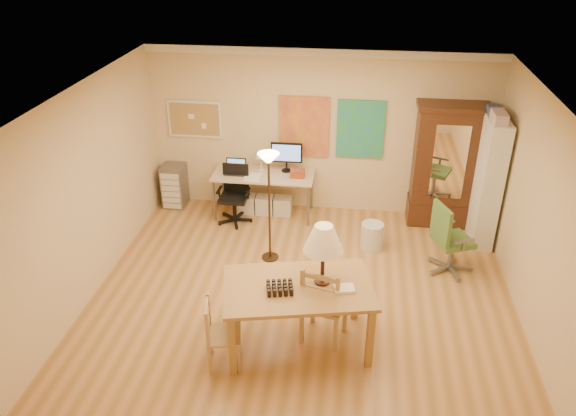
# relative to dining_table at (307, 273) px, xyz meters

# --- Properties ---
(floor) EXTENTS (5.50, 5.50, 0.00)m
(floor) POSITION_rel_dining_table_xyz_m (-0.14, 0.95, -0.98)
(floor) COLOR #A37139
(floor) RESTS_ON ground
(crown_molding) EXTENTS (5.50, 0.08, 0.12)m
(crown_molding) POSITION_rel_dining_table_xyz_m (-0.14, 3.41, 1.66)
(crown_molding) COLOR white
(crown_molding) RESTS_ON floor
(corkboard) EXTENTS (0.90, 0.04, 0.62)m
(corkboard) POSITION_rel_dining_table_xyz_m (-2.19, 3.42, 0.52)
(corkboard) COLOR #A88A4F
(corkboard) RESTS_ON floor
(art_panel_left) EXTENTS (0.80, 0.04, 1.00)m
(art_panel_left) POSITION_rel_dining_table_xyz_m (-0.39, 3.42, 0.47)
(art_panel_left) COLOR gold
(art_panel_left) RESTS_ON floor
(art_panel_right) EXTENTS (0.75, 0.04, 0.95)m
(art_panel_right) POSITION_rel_dining_table_xyz_m (0.51, 3.42, 0.47)
(art_panel_right) COLOR teal
(art_panel_right) RESTS_ON floor
(dining_table) EXTENTS (1.83, 1.32, 1.56)m
(dining_table) POSITION_rel_dining_table_xyz_m (0.00, 0.00, 0.00)
(dining_table) COLOR olive
(dining_table) RESTS_ON floor
(ladder_chair_back) EXTENTS (0.57, 0.56, 1.02)m
(ladder_chair_back) POSITION_rel_dining_table_xyz_m (0.19, 0.10, -0.51)
(ladder_chair_back) COLOR tan
(ladder_chair_back) RESTS_ON floor
(ladder_chair_left) EXTENTS (0.44, 0.46, 0.84)m
(ladder_chair_left) POSITION_rel_dining_table_xyz_m (-0.89, -0.45, -0.59)
(ladder_chair_left) COLOR tan
(ladder_chair_left) RESTS_ON floor
(torchiere_lamp) EXTENTS (0.30, 0.30, 1.65)m
(torchiere_lamp) POSITION_rel_dining_table_xyz_m (-0.70, 1.75, 0.34)
(torchiere_lamp) COLOR #382A16
(torchiere_lamp) RESTS_ON floor
(computer_desk) EXTENTS (1.63, 0.72, 1.24)m
(computer_desk) POSITION_rel_dining_table_xyz_m (-0.98, 3.11, -0.53)
(computer_desk) COLOR #C5B190
(computer_desk) RESTS_ON floor
(office_chair_black) EXTENTS (0.58, 0.58, 0.94)m
(office_chair_black) POSITION_rel_dining_table_xyz_m (-1.45, 2.79, -0.73)
(office_chair_black) COLOR black
(office_chair_black) RESTS_ON floor
(office_chair_green) EXTENTS (0.65, 0.65, 1.05)m
(office_chair_green) POSITION_rel_dining_table_xyz_m (1.82, 1.76, -0.70)
(office_chair_green) COLOR slate
(office_chair_green) RESTS_ON floor
(drawer_cart) EXTENTS (0.36, 0.44, 0.73)m
(drawer_cart) POSITION_rel_dining_table_xyz_m (-2.58, 3.22, -0.62)
(drawer_cart) COLOR slate
(drawer_cart) RESTS_ON floor
(armoire) EXTENTS (1.08, 0.51, 1.99)m
(armoire) POSITION_rel_dining_table_xyz_m (1.87, 3.19, -0.12)
(armoire) COLOR #33150E
(armoire) RESTS_ON floor
(bookshelf) EXTENTS (0.29, 0.78, 1.95)m
(bookshelf) POSITION_rel_dining_table_xyz_m (2.41, 2.69, -0.01)
(bookshelf) COLOR white
(bookshelf) RESTS_ON floor
(wastebin) EXTENTS (0.34, 0.34, 0.42)m
(wastebin) POSITION_rel_dining_table_xyz_m (0.77, 2.20, -0.77)
(wastebin) COLOR silver
(wastebin) RESTS_ON floor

